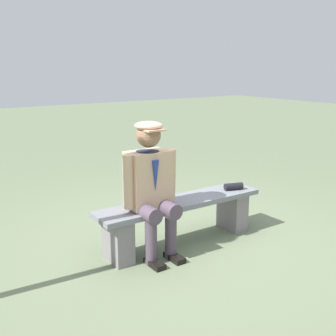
{
  "coord_description": "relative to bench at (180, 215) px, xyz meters",
  "views": [
    {
      "loc": [
        2.36,
        3.23,
        1.79
      ],
      "look_at": [
        0.15,
        0.0,
        0.82
      ],
      "focal_mm": 44.97,
      "sensor_mm": 36.0,
      "label": 1
    }
  ],
  "objects": [
    {
      "name": "bench",
      "position": [
        0.0,
        0.0,
        0.0
      ],
      "size": [
        1.81,
        0.38,
        0.47
      ],
      "color": "slate",
      "rests_on": "ground"
    },
    {
      "name": "ground_plane",
      "position": [
        0.0,
        0.0,
        -0.3
      ],
      "size": [
        30.0,
        30.0,
        0.0
      ],
      "primitive_type": "plane",
      "color": "#677556"
    },
    {
      "name": "rolled_magazine",
      "position": [
        -0.67,
        0.04,
        0.2
      ],
      "size": [
        0.22,
        0.14,
        0.08
      ],
      "primitive_type": "cylinder",
      "rotation": [
        0.0,
        1.57,
        -0.32
      ],
      "color": "black",
      "rests_on": "bench"
    },
    {
      "name": "seated_man",
      "position": [
        0.38,
        0.05,
        0.41
      ],
      "size": [
        0.56,
        0.53,
        1.29
      ],
      "color": "tan",
      "rests_on": "ground"
    }
  ]
}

